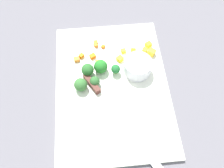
{
  "coord_description": "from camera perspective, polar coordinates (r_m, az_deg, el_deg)",
  "views": [
    {
      "loc": [
        0.35,
        -0.03,
        0.66
      ],
      "look_at": [
        0.0,
        0.0,
        0.02
      ],
      "focal_mm": 39.51,
      "sensor_mm": 36.0,
      "label": 1
    }
  ],
  "objects": [
    {
      "name": "carrot_dice_6",
      "position": [
        0.79,
        -4.49,
        6.42
      ],
      "size": [
        0.02,
        0.02,
        0.01
      ],
      "primitive_type": "cube",
      "rotation": [
        0.0,
        0.0,
        0.44
      ],
      "color": "orange",
      "rests_on": "cutting_board"
    },
    {
      "name": "carrot_dice_0",
      "position": [
        0.82,
        -3.79,
        9.55
      ],
      "size": [
        0.01,
        0.01,
        0.01
      ],
      "primitive_type": "cube",
      "rotation": [
        0.0,
        0.0,
        1.59
      ],
      "color": "orange",
      "rests_on": "cutting_board"
    },
    {
      "name": "chef_knife",
      "position": [
        0.7,
        -1.06,
        -4.51
      ],
      "size": [
        0.32,
        0.2,
        0.02
      ],
      "rotation": [
        0.0,
        0.0,
        0.54
      ],
      "color": "silver",
      "rests_on": "cutting_board"
    },
    {
      "name": "carrot_dice_5",
      "position": [
        0.82,
        -3.77,
        8.93
      ],
      "size": [
        0.02,
        0.02,
        0.01
      ],
      "primitive_type": "cube",
      "rotation": [
        0.0,
        0.0,
        2.0
      ],
      "color": "orange",
      "rests_on": "cutting_board"
    },
    {
      "name": "cutting_board",
      "position": [
        0.74,
        0.0,
        -0.6
      ],
      "size": [
        0.47,
        0.33,
        0.01
      ],
      "primitive_type": "cube",
      "color": "white",
      "rests_on": "ground_plane"
    },
    {
      "name": "pepper_dice_3",
      "position": [
        0.8,
        2.63,
        7.65
      ],
      "size": [
        0.01,
        0.02,
        0.01
      ],
      "primitive_type": "cube",
      "rotation": [
        0.0,
        0.0,
        0.16
      ],
      "color": "yellow",
      "rests_on": "cutting_board"
    },
    {
      "name": "pepper_dice_4",
      "position": [
        0.8,
        4.92,
        7.55
      ],
      "size": [
        0.02,
        0.02,
        0.01
      ],
      "primitive_type": "cube",
      "rotation": [
        0.0,
        0.0,
        1.37
      ],
      "color": "yellow",
      "rests_on": "cutting_board"
    },
    {
      "name": "pepper_dice_1",
      "position": [
        0.8,
        9.12,
        7.26
      ],
      "size": [
        0.03,
        0.03,
        0.02
      ],
      "primitive_type": "cube",
      "rotation": [
        0.0,
        0.0,
        0.9
      ],
      "color": "yellow",
      "rests_on": "cutting_board"
    },
    {
      "name": "broccoli_floret_3",
      "position": [
        0.74,
        0.85,
        3.46
      ],
      "size": [
        0.03,
        0.03,
        0.04
      ],
      "color": "#95AD58",
      "rests_on": "cutting_board"
    },
    {
      "name": "carrot_dice_2",
      "position": [
        0.77,
        -3.23,
        4.81
      ],
      "size": [
        0.02,
        0.02,
        0.02
      ],
      "primitive_type": "cube",
      "rotation": [
        0.0,
        0.0,
        1.66
      ],
      "color": "orange",
      "rests_on": "cutting_board"
    },
    {
      "name": "carrot_dice_3",
      "position": [
        0.79,
        -7.08,
        6.47
      ],
      "size": [
        0.02,
        0.02,
        0.01
      ],
      "primitive_type": "cube",
      "rotation": [
        0.0,
        0.0,
        2.31
      ],
      "color": "orange",
      "rests_on": "cutting_board"
    },
    {
      "name": "broccoli_floret_1",
      "position": [
        0.74,
        -5.66,
        3.26
      ],
      "size": [
        0.04,
        0.04,
        0.04
      ],
      "color": "#81AD64",
      "rests_on": "cutting_board"
    },
    {
      "name": "pepper_dice_5",
      "position": [
        0.78,
        1.85,
        5.84
      ],
      "size": [
        0.02,
        0.02,
        0.02
      ],
      "primitive_type": "cube",
      "rotation": [
        0.0,
        0.0,
        2.22
      ],
      "color": "yellow",
      "rests_on": "cutting_board"
    },
    {
      "name": "prep_bowl",
      "position": [
        0.75,
        5.97,
        4.02
      ],
      "size": [
        0.08,
        0.08,
        0.05
      ],
      "primitive_type": "cylinder",
      "color": "white",
      "rests_on": "cutting_board"
    },
    {
      "name": "pepper_dice_2",
      "position": [
        0.82,
        8.43,
        8.99
      ],
      "size": [
        0.02,
        0.02,
        0.02
      ],
      "primitive_type": "cube",
      "rotation": [
        0.0,
        0.0,
        2.03
      ],
      "color": "yellow",
      "rests_on": "cutting_board"
    },
    {
      "name": "broccoli_floret_4",
      "position": [
        0.73,
        -4.0,
        0.61
      ],
      "size": [
        0.03,
        0.03,
        0.03
      ],
      "color": "#95C05F",
      "rests_on": "cutting_board"
    },
    {
      "name": "broccoli_floret_0",
      "position": [
        0.72,
        -7.27,
        -0.08
      ],
      "size": [
        0.04,
        0.04,
        0.04
      ],
      "color": "#97C268",
      "rests_on": "cutting_board"
    },
    {
      "name": "pepper_dice_0",
      "position": [
        0.8,
        7.59,
        7.73
      ],
      "size": [
        0.02,
        0.02,
        0.02
      ],
      "primitive_type": "cube",
      "rotation": [
        0.0,
        0.0,
        1.03
      ],
      "color": "yellow",
      "rests_on": "cutting_board"
    },
    {
      "name": "carrot_dice_1",
      "position": [
        0.81,
        -2.05,
        8.61
      ],
      "size": [
        0.01,
        0.01,
        0.01
      ],
      "primitive_type": "cube",
      "rotation": [
        0.0,
        0.0,
        2.52
      ],
      "color": "orange",
      "rests_on": "cutting_board"
    },
    {
      "name": "carrot_dice_4",
      "position": [
        0.79,
        -8.16,
        5.64
      ],
      "size": [
        0.02,
        0.02,
        0.01
      ],
      "primitive_type": "cube",
      "rotation": [
        0.0,
        0.0,
        1.75
      ],
      "color": "orange",
      "rests_on": "cutting_board"
    },
    {
      "name": "ground_plane",
      "position": [
        0.75,
        0.0,
        -0.82
      ],
      "size": [
        4.0,
        4.0,
        0.0
      ],
      "primitive_type": "plane",
      "color": "slate"
    },
    {
      "name": "broccoli_floret_2",
      "position": [
        0.75,
        -2.64,
        4.05
      ],
      "size": [
        0.04,
        0.04,
        0.04
      ],
      "color": "#96BC54",
      "rests_on": "cutting_board"
    }
  ]
}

